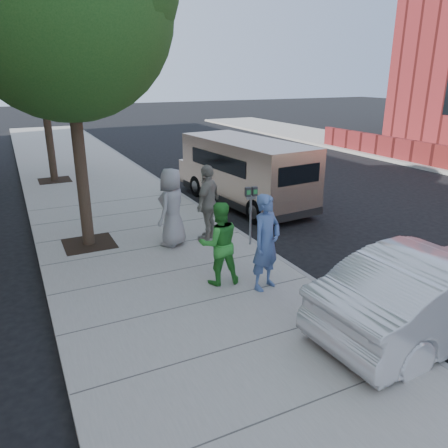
{
  "coord_description": "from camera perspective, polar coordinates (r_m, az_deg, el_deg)",
  "views": [
    {
      "loc": [
        -3.74,
        -8.05,
        4.1
      ],
      "look_at": [
        0.12,
        -0.22,
        1.1
      ],
      "focal_mm": 35.0,
      "sensor_mm": 36.0,
      "label": 1
    }
  ],
  "objects": [
    {
      "name": "person_green_shirt",
      "position": [
        8.5,
        -0.64,
        -2.55
      ],
      "size": [
        0.9,
        0.76,
        1.67
      ],
      "primitive_type": "imported",
      "rotation": [
        0.0,
        0.0,
        2.98
      ],
      "color": "green",
      "rests_on": "sidewalk"
    },
    {
      "name": "person_officer",
      "position": [
        8.3,
        5.53,
        -2.41
      ],
      "size": [
        0.8,
        0.66,
        1.88
      ],
      "primitive_type": "imported",
      "rotation": [
        0.0,
        0.0,
        0.35
      ],
      "color": "#49649C",
      "rests_on": "sidewalk"
    },
    {
      "name": "ground",
      "position": [
        9.78,
        -1.21,
        -5.84
      ],
      "size": [
        120.0,
        120.0,
        0.0
      ],
      "primitive_type": "plane",
      "color": "black",
      "rests_on": "ground"
    },
    {
      "name": "tree_far",
      "position": [
        18.13,
        -22.95,
        20.03
      ],
      "size": [
        3.92,
        3.8,
        6.49
      ],
      "color": "black",
      "rests_on": "sidewalk"
    },
    {
      "name": "parking_meter",
      "position": [
        10.42,
        3.54,
        2.73
      ],
      "size": [
        0.31,
        0.13,
        1.45
      ],
      "rotation": [
        0.0,
        0.0,
        -0.1
      ],
      "color": "gray",
      "rests_on": "sidewalk"
    },
    {
      "name": "van",
      "position": [
        14.4,
        2.6,
        7.01
      ],
      "size": [
        2.41,
        5.88,
        2.13
      ],
      "rotation": [
        0.0,
        0.0,
        0.09
      ],
      "color": "beige",
      "rests_on": "ground"
    },
    {
      "name": "sidewalk",
      "position": [
        9.41,
        -6.77,
        -6.52
      ],
      "size": [
        5.0,
        60.0,
        0.15
      ],
      "primitive_type": "cube",
      "color": "gray",
      "rests_on": "ground"
    },
    {
      "name": "person_gray_shirt",
      "position": [
        10.49,
        -6.81,
        2.17
      ],
      "size": [
        1.09,
        1.07,
        1.89
      ],
      "primitive_type": "imported",
      "rotation": [
        0.0,
        0.0,
        3.89
      ],
      "color": "gray",
      "rests_on": "sidewalk"
    },
    {
      "name": "sedan",
      "position": [
        7.98,
        26.1,
        -7.99
      ],
      "size": [
        4.61,
        1.85,
        1.49
      ],
      "primitive_type": "imported",
      "rotation": [
        0.0,
        0.0,
        1.63
      ],
      "color": "silver",
      "rests_on": "ground"
    },
    {
      "name": "person_striped_polo",
      "position": [
        10.76,
        -2.09,
        2.77
      ],
      "size": [
        1.14,
        1.1,
        1.91
      ],
      "primitive_type": "imported",
      "rotation": [
        0.0,
        0.0,
        3.88
      ],
      "color": "gray",
      "rests_on": "sidewalk"
    },
    {
      "name": "tree_near",
      "position": [
        10.66,
        -20.02,
        25.72
      ],
      "size": [
        4.62,
        4.6,
        7.53
      ],
      "color": "black",
      "rests_on": "sidewalk"
    },
    {
      "name": "curb_face",
      "position": [
        10.38,
        6.02,
        -3.97
      ],
      "size": [
        0.12,
        60.0,
        0.16
      ],
      "primitive_type": "cube",
      "color": "gray",
      "rests_on": "ground"
    }
  ]
}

